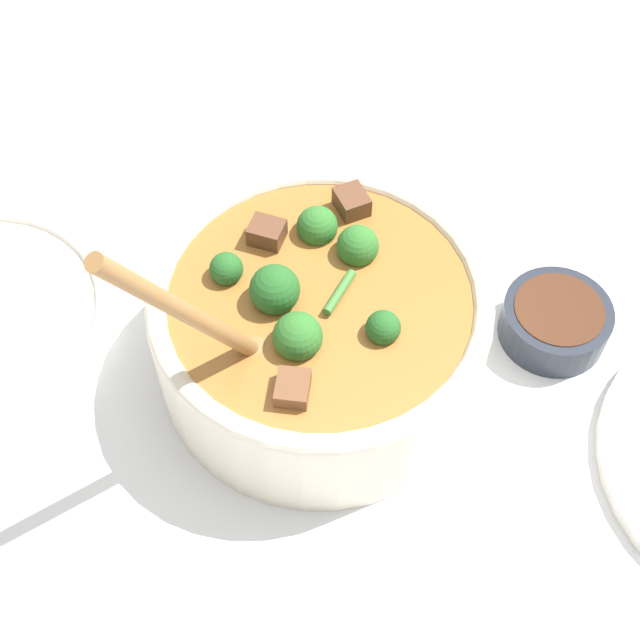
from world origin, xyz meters
The scene contains 3 objects.
ground_plane centered at (0.00, 0.00, 0.00)m, with size 4.00×4.00×0.00m, color silver.
stew_bowl centered at (0.00, 0.00, 0.06)m, with size 0.28×0.26×0.27m.
condiment_bowl centered at (0.18, -0.06, 0.02)m, with size 0.09×0.09×0.04m.
Camera 1 is at (-0.18, -0.34, 0.62)m, focal length 50.00 mm.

